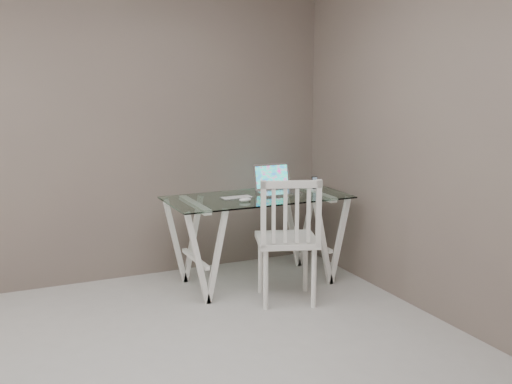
% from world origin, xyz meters
% --- Properties ---
extents(room, '(4.50, 4.52, 2.71)m').
position_xyz_m(room, '(-0.06, 0.02, 1.72)').
color(room, '#ADAAA6').
rests_on(room, ground).
extents(desk, '(1.50, 0.70, 0.75)m').
position_xyz_m(desk, '(1.13, 1.63, 0.38)').
color(desk, silver).
rests_on(desk, ground).
extents(chair, '(0.58, 0.58, 0.99)m').
position_xyz_m(chair, '(1.14, 1.09, 0.55)').
color(chair, white).
rests_on(chair, ground).
extents(laptop, '(0.33, 0.28, 0.23)m').
position_xyz_m(laptop, '(1.36, 1.73, 0.80)').
color(laptop, '#B3B4B8').
rests_on(laptop, desk).
extents(keyboard, '(0.26, 0.11, 0.01)m').
position_xyz_m(keyboard, '(0.95, 1.65, 0.75)').
color(keyboard, silver).
rests_on(keyboard, desk).
extents(mouse, '(0.10, 0.06, 0.03)m').
position_xyz_m(mouse, '(0.96, 1.48, 0.76)').
color(mouse, white).
rests_on(mouse, desk).
extents(phone_dock, '(0.06, 0.06, 0.12)m').
position_xyz_m(phone_dock, '(1.71, 1.67, 0.78)').
color(phone_dock, white).
rests_on(phone_dock, desk).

